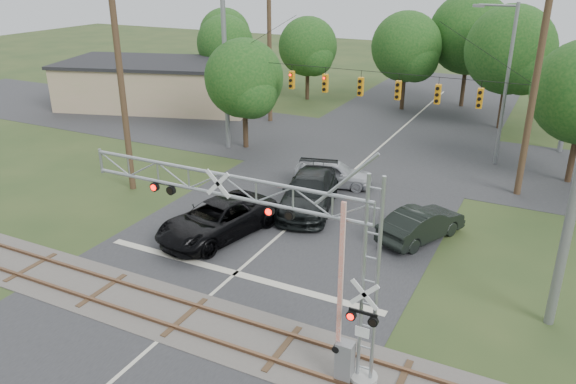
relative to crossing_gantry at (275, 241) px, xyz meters
The scene contains 14 objects.
ground 6.03m from the crossing_gantry, 157.44° to the right, with size 160.00×160.00×0.00m, color #283B1B.
road_main 10.17m from the crossing_gantry, 115.31° to the left, with size 14.00×90.00×0.02m, color #28282A.
road_cross 23.10m from the crossing_gantry, 100.03° to the left, with size 90.00×12.00×0.02m, color #28282A.
railroad_track 5.79m from the crossing_gantry, behind, with size 90.00×3.20×0.17m.
crossing_gantry is the anchor object (origin of this frame).
traffic_signal_span 18.66m from the crossing_gantry, 99.50° to the left, with size 19.34×0.36×11.50m.
pickup_black 9.82m from the crossing_gantry, 135.22° to the left, with size 2.85×6.19×1.72m, color black.
car_dark 12.44m from the crossing_gantry, 109.65° to the left, with size 2.54×6.26×1.82m, color black.
sedan_silver 15.88m from the crossing_gantry, 105.50° to the left, with size 1.80×4.46×1.52m, color #B0B1B8.
suv_dark 11.25m from the crossing_gantry, 78.67° to the left, with size 1.63×4.68×1.54m, color black.
commercial_building 36.56m from the crossing_gantry, 134.24° to the left, with size 18.80×13.35×3.96m.
streetlight 23.42m from the crossing_gantry, 81.37° to the left, with size 2.64×0.27×9.89m.
utility_poles 20.20m from the crossing_gantry, 90.68° to the left, with size 25.69×30.11×14.35m.
treeline 32.11m from the crossing_gantry, 95.93° to the left, with size 49.43×25.22×9.82m.
Camera 1 is at (11.07, -11.65, 12.03)m, focal length 35.00 mm.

